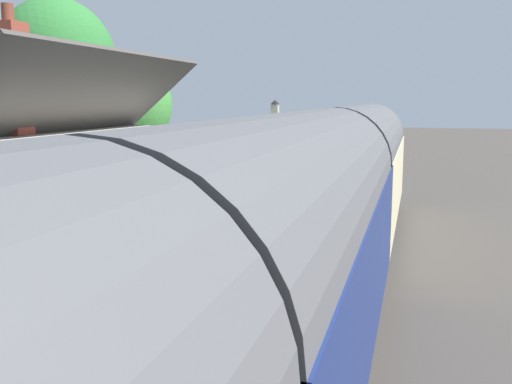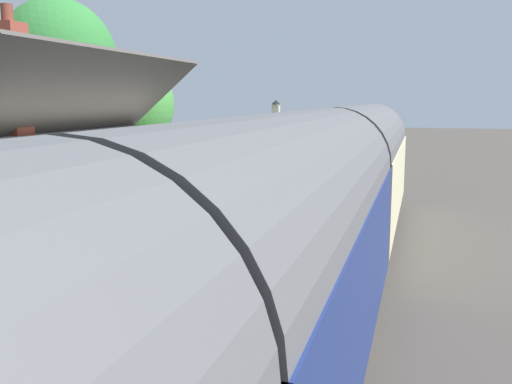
# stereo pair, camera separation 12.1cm
# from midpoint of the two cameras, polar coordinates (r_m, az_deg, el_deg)

# --- Properties ---
(ground_plane) EXTENTS (160.00, 160.00, 0.00)m
(ground_plane) POSITION_cam_midpoint_polar(r_m,az_deg,el_deg) (15.12, 4.23, -8.17)
(ground_plane) COLOR #423D38
(platform) EXTENTS (32.00, 6.10, 0.95)m
(platform) POSITION_cam_midpoint_polar(r_m,az_deg,el_deg) (16.24, -9.97, -5.32)
(platform) COLOR gray
(platform) RESTS_ON ground
(platform_edge_coping) EXTENTS (32.00, 0.36, 0.02)m
(platform_edge_coping) POSITION_cam_midpoint_polar(r_m,az_deg,el_deg) (15.13, -0.12, -4.37)
(platform_edge_coping) COLOR beige
(platform_edge_coping) RESTS_ON platform
(rail_near) EXTENTS (52.00, 0.08, 0.14)m
(rail_near) POSITION_cam_midpoint_polar(r_m,az_deg,el_deg) (14.89, 10.43, -8.30)
(rail_near) COLOR gray
(rail_near) RESTS_ON ground
(rail_far) EXTENTS (52.00, 0.08, 0.14)m
(rail_far) POSITION_cam_midpoint_polar(r_m,az_deg,el_deg) (15.07, 4.91, -7.97)
(rail_far) COLOR gray
(rail_far) RESTS_ON ground
(train) EXTENTS (30.99, 2.73, 4.32)m
(train) POSITION_cam_midpoint_polar(r_m,az_deg,el_deg) (9.36, 3.40, -4.98)
(train) COLOR black
(train) RESTS_ON ground
(station_building) EXTENTS (7.91, 4.19, 5.47)m
(station_building) POSITION_cam_midpoint_polar(r_m,az_deg,el_deg) (14.17, -19.69, 0.49)
(station_building) COLOR silver
(station_building) RESTS_ON platform
(bench_mid_platform) EXTENTS (1.42, 0.49, 0.88)m
(bench_mid_platform) POSITION_cam_midpoint_polar(r_m,az_deg,el_deg) (19.07, -3.09, -0.11)
(bench_mid_platform) COLOR #26727F
(bench_mid_platform) RESTS_ON platform
(planter_corner_building) EXTENTS (0.51, 0.51, 0.80)m
(planter_corner_building) POSITION_cam_midpoint_polar(r_m,az_deg,el_deg) (16.12, -2.03, -2.10)
(planter_corner_building) COLOR teal
(planter_corner_building) RESTS_ON platform
(planter_edge_far) EXTENTS (1.07, 0.32, 0.61)m
(planter_edge_far) POSITION_cam_midpoint_polar(r_m,az_deg,el_deg) (26.46, 5.31, 2.08)
(planter_edge_far) COLOR gray
(planter_edge_far) RESTS_ON platform
(planter_under_sign) EXTENTS (0.70, 0.70, 1.03)m
(planter_under_sign) POSITION_cam_midpoint_polar(r_m,az_deg,el_deg) (18.68, -13.77, -0.37)
(planter_under_sign) COLOR #9E5138
(planter_under_sign) RESTS_ON platform
(planter_edge_near) EXTENTS (0.46, 0.46, 0.74)m
(planter_edge_near) POSITION_cam_midpoint_polar(r_m,az_deg,el_deg) (27.14, -1.03, 2.41)
(planter_edge_near) COLOR teal
(planter_edge_near) RESTS_ON platform
(lamp_post_platform) EXTENTS (0.32, 0.50, 3.52)m
(lamp_post_platform) POSITION_cam_midpoint_polar(r_m,az_deg,el_deg) (19.86, 1.71, 6.06)
(lamp_post_platform) COLOR black
(lamp_post_platform) RESTS_ON platform
(tree_distant) EXTENTS (4.29, 4.39, 6.72)m
(tree_distant) POSITION_cam_midpoint_polar(r_m,az_deg,el_deg) (29.81, -12.68, 8.46)
(tree_distant) COLOR #4C3828
(tree_distant) RESTS_ON ground
(tree_behind_building) EXTENTS (4.22, 4.21, 8.03)m
(tree_behind_building) POSITION_cam_midpoint_polar(r_m,az_deg,el_deg) (22.09, -19.29, 11.77)
(tree_behind_building) COLOR #4C3828
(tree_behind_building) RESTS_ON ground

